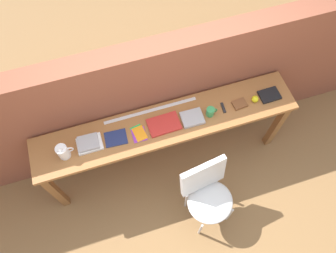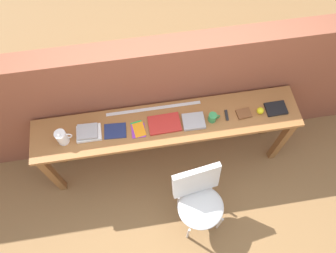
{
  "view_description": "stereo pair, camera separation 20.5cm",
  "coord_description": "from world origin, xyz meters",
  "px_view_note": "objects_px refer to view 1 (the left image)",
  "views": [
    {
      "loc": [
        -0.41,
        -1.04,
        3.55
      ],
      "look_at": [
        0.0,
        0.25,
        0.9
      ],
      "focal_mm": 35.0,
      "sensor_mm": 36.0,
      "label": 1
    },
    {
      "loc": [
        -0.21,
        -1.09,
        3.55
      ],
      "look_at": [
        0.0,
        0.25,
        0.9
      ],
      "focal_mm": 35.0,
      "sensor_mm": 36.0,
      "label": 2
    }
  ],
  "objects_px": {
    "chair_white_moulded": "(207,193)",
    "book_open_centre": "(164,124)",
    "book_repair_rightmost": "(269,95)",
    "leather_journal_brown": "(240,104)",
    "book_stack_leftmost": "(89,143)",
    "pitcher_white": "(63,152)",
    "pamphlet_pile_colourful": "(139,134)",
    "magazine_cycling": "(116,138)",
    "multitool_folded": "(223,108)",
    "mug": "(210,112)",
    "sports_ball_small": "(255,99)"
  },
  "relations": [
    {
      "from": "chair_white_moulded",
      "to": "multitool_folded",
      "type": "bearing_deg",
      "value": 60.61
    },
    {
      "from": "pamphlet_pile_colourful",
      "to": "mug",
      "type": "xyz_separation_m",
      "value": [
        0.69,
        -0.0,
        0.04
      ]
    },
    {
      "from": "magazine_cycling",
      "to": "mug",
      "type": "bearing_deg",
      "value": 2.3
    },
    {
      "from": "magazine_cycling",
      "to": "book_repair_rightmost",
      "type": "bearing_deg",
      "value": 3.51
    },
    {
      "from": "pitcher_white",
      "to": "leather_journal_brown",
      "type": "xyz_separation_m",
      "value": [
        1.66,
        0.02,
        -0.07
      ]
    },
    {
      "from": "pamphlet_pile_colourful",
      "to": "book_open_centre",
      "type": "bearing_deg",
      "value": 5.01
    },
    {
      "from": "pitcher_white",
      "to": "multitool_folded",
      "type": "bearing_deg",
      "value": 0.98
    },
    {
      "from": "pitcher_white",
      "to": "magazine_cycling",
      "type": "distance_m",
      "value": 0.46
    },
    {
      "from": "multitool_folded",
      "to": "book_repair_rightmost",
      "type": "bearing_deg",
      "value": -0.59
    },
    {
      "from": "mug",
      "to": "book_repair_rightmost",
      "type": "height_order",
      "value": "mug"
    },
    {
      "from": "book_open_centre",
      "to": "sports_ball_small",
      "type": "height_order",
      "value": "sports_ball_small"
    },
    {
      "from": "book_open_centre",
      "to": "magazine_cycling",
      "type": "bearing_deg",
      "value": 178.77
    },
    {
      "from": "chair_white_moulded",
      "to": "mug",
      "type": "relative_size",
      "value": 8.1
    },
    {
      "from": "multitool_folded",
      "to": "leather_journal_brown",
      "type": "distance_m",
      "value": 0.16
    },
    {
      "from": "multitool_folded",
      "to": "sports_ball_small",
      "type": "xyz_separation_m",
      "value": [
        0.31,
        -0.01,
        0.02
      ]
    },
    {
      "from": "book_open_centre",
      "to": "leather_journal_brown",
      "type": "height_order",
      "value": "leather_journal_brown"
    },
    {
      "from": "pitcher_white",
      "to": "sports_ball_small",
      "type": "bearing_deg",
      "value": 0.33
    },
    {
      "from": "book_repair_rightmost",
      "to": "book_stack_leftmost",
      "type": "bearing_deg",
      "value": 178.86
    },
    {
      "from": "pamphlet_pile_colourful",
      "to": "mug",
      "type": "distance_m",
      "value": 0.69
    },
    {
      "from": "book_stack_leftmost",
      "to": "magazine_cycling",
      "type": "distance_m",
      "value": 0.24
    },
    {
      "from": "magazine_cycling",
      "to": "mug",
      "type": "relative_size",
      "value": 1.79
    },
    {
      "from": "chair_white_moulded",
      "to": "book_open_centre",
      "type": "relative_size",
      "value": 3.04
    },
    {
      "from": "pitcher_white",
      "to": "leather_journal_brown",
      "type": "distance_m",
      "value": 1.66
    },
    {
      "from": "book_stack_leftmost",
      "to": "mug",
      "type": "height_order",
      "value": "mug"
    },
    {
      "from": "book_stack_leftmost",
      "to": "book_open_centre",
      "type": "xyz_separation_m",
      "value": [
        0.69,
        -0.01,
        -0.02
      ]
    },
    {
      "from": "book_stack_leftmost",
      "to": "book_repair_rightmost",
      "type": "distance_m",
      "value": 1.75
    },
    {
      "from": "pitcher_white",
      "to": "sports_ball_small",
      "type": "height_order",
      "value": "pitcher_white"
    },
    {
      "from": "book_stack_leftmost",
      "to": "sports_ball_small",
      "type": "bearing_deg",
      "value": -0.9
    },
    {
      "from": "book_stack_leftmost",
      "to": "multitool_folded",
      "type": "xyz_separation_m",
      "value": [
        1.28,
        -0.01,
        -0.02
      ]
    },
    {
      "from": "pamphlet_pile_colourful",
      "to": "sports_ball_small",
      "type": "relative_size",
      "value": 2.71
    },
    {
      "from": "pitcher_white",
      "to": "multitool_folded",
      "type": "distance_m",
      "value": 1.5
    },
    {
      "from": "magazine_cycling",
      "to": "book_repair_rightmost",
      "type": "height_order",
      "value": "book_repair_rightmost"
    },
    {
      "from": "leather_journal_brown",
      "to": "book_repair_rightmost",
      "type": "bearing_deg",
      "value": -4.21
    },
    {
      "from": "mug",
      "to": "book_repair_rightmost",
      "type": "distance_m",
      "value": 0.62
    },
    {
      "from": "book_stack_leftmost",
      "to": "magazine_cycling",
      "type": "xyz_separation_m",
      "value": [
        0.24,
        -0.01,
        -0.02
      ]
    },
    {
      "from": "chair_white_moulded",
      "to": "pamphlet_pile_colourful",
      "type": "xyz_separation_m",
      "value": [
        -0.47,
        0.62,
        0.36
      ]
    },
    {
      "from": "book_stack_leftmost",
      "to": "multitool_folded",
      "type": "distance_m",
      "value": 1.28
    },
    {
      "from": "pamphlet_pile_colourful",
      "to": "book_open_centre",
      "type": "height_order",
      "value": "book_open_centre"
    },
    {
      "from": "pitcher_white",
      "to": "magazine_cycling",
      "type": "bearing_deg",
      "value": 3.18
    },
    {
      "from": "chair_white_moulded",
      "to": "book_open_centre",
      "type": "height_order",
      "value": "book_open_centre"
    },
    {
      "from": "book_open_centre",
      "to": "pitcher_white",
      "type": "bearing_deg",
      "value": -179.71
    },
    {
      "from": "pamphlet_pile_colourful",
      "to": "pitcher_white",
      "type": "bearing_deg",
      "value": -179.54
    },
    {
      "from": "pitcher_white",
      "to": "mug",
      "type": "xyz_separation_m",
      "value": [
        1.36,
        0.0,
        -0.03
      ]
    },
    {
      "from": "chair_white_moulded",
      "to": "leather_journal_brown",
      "type": "xyz_separation_m",
      "value": [
        0.52,
        0.63,
        0.37
      ]
    },
    {
      "from": "chair_white_moulded",
      "to": "book_open_centre",
      "type": "bearing_deg",
      "value": 109.4
    },
    {
      "from": "mug",
      "to": "chair_white_moulded",
      "type": "bearing_deg",
      "value": -109.5
    },
    {
      "from": "mug",
      "to": "multitool_folded",
      "type": "bearing_deg",
      "value": 8.84
    },
    {
      "from": "book_open_centre",
      "to": "book_repair_rightmost",
      "type": "bearing_deg",
      "value": -1.71
    },
    {
      "from": "book_stack_leftmost",
      "to": "chair_white_moulded",
      "type": "bearing_deg",
      "value": -35.32
    },
    {
      "from": "book_open_centre",
      "to": "book_stack_leftmost",
      "type": "bearing_deg",
      "value": 177.89
    }
  ]
}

